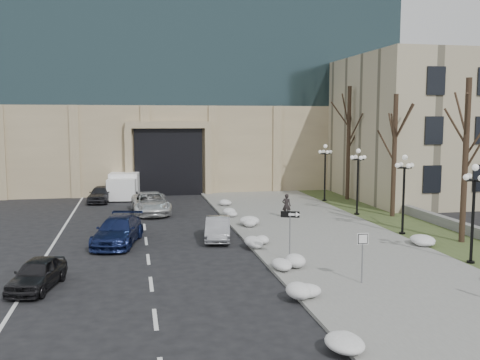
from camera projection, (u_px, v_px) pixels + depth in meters
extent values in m
plane|color=black|center=(357.00, 327.00, 17.57)|extent=(160.00, 160.00, 0.00)
cube|color=gray|center=(316.00, 233.00, 31.88)|extent=(9.00, 40.00, 0.12)
cube|color=gray|center=(242.00, 236.00, 31.00)|extent=(0.30, 40.00, 0.14)
cube|color=#3B4924|center=(415.00, 228.00, 33.16)|extent=(4.00, 40.00, 0.10)
cube|color=gray|center=(428.00, 217.00, 35.46)|extent=(0.50, 30.00, 0.70)
cube|color=tan|center=(181.00, 145.00, 57.63)|extent=(40.00, 20.00, 8.00)
cube|color=black|center=(168.00, 161.00, 48.58)|extent=(6.00, 2.50, 6.00)
cube|color=tan|center=(168.00, 125.00, 46.84)|extent=(7.50, 0.60, 0.60)
cube|color=tan|center=(129.00, 163.00, 46.53)|extent=(0.60, 0.60, 6.00)
cube|color=tan|center=(208.00, 162.00, 47.90)|extent=(0.60, 0.60, 6.00)
cube|color=tan|center=(459.00, 128.00, 48.47)|extent=(22.00, 18.00, 12.00)
cube|color=black|center=(432.00, 179.00, 38.53)|extent=(1.40, 0.25, 2.00)
cube|color=black|center=(434.00, 130.00, 38.14)|extent=(1.40, 0.25, 2.00)
cube|color=black|center=(436.00, 81.00, 37.74)|extent=(1.40, 0.25, 2.00)
imported|color=black|center=(37.00, 274.00, 21.45)|extent=(2.23, 3.89, 1.25)
imported|color=#9E9FA5|center=(218.00, 229.00, 30.17)|extent=(2.02, 4.09, 1.29)
imported|color=navy|center=(118.00, 231.00, 29.08)|extent=(3.12, 5.44, 1.48)
imported|color=silver|center=(151.00, 203.00, 38.59)|extent=(2.82, 5.65, 1.54)
imported|color=#2B2C30|center=(101.00, 194.00, 43.84)|extent=(2.25, 4.24, 1.38)
imported|color=black|center=(286.00, 206.00, 36.44)|extent=(0.69, 0.57, 1.63)
cube|color=white|center=(127.00, 183.00, 47.67)|extent=(3.01, 5.72, 2.20)
cube|color=white|center=(122.00, 189.00, 44.42)|extent=(2.49, 2.00, 1.76)
cylinder|color=black|center=(109.00, 196.00, 44.61)|extent=(0.36, 0.79, 0.77)
cylinder|color=black|center=(136.00, 196.00, 44.80)|extent=(0.36, 0.79, 0.77)
cylinder|color=black|center=(117.00, 189.00, 49.28)|extent=(0.36, 0.79, 0.77)
cylinder|color=black|center=(141.00, 189.00, 49.47)|extent=(0.36, 0.79, 0.77)
cylinder|color=slate|center=(290.00, 238.00, 25.27)|extent=(0.06, 0.06, 2.44)
cube|color=black|center=(290.00, 214.00, 25.14)|extent=(0.85, 0.33, 0.30)
cube|color=white|center=(293.00, 215.00, 25.10)|extent=(0.40, 0.15, 0.11)
cone|color=white|center=(298.00, 215.00, 25.06)|extent=(0.28, 0.30, 0.24)
cylinder|color=slate|center=(362.00, 260.00, 21.81)|extent=(0.06, 0.06, 2.16)
cube|color=white|center=(363.00, 239.00, 21.71)|extent=(0.47, 0.08, 0.47)
cube|color=black|center=(363.00, 239.00, 21.69)|extent=(0.41, 0.04, 0.41)
cube|color=white|center=(363.00, 239.00, 21.68)|extent=(0.35, 0.04, 0.35)
ellipsoid|color=white|center=(350.00, 338.00, 15.98)|extent=(1.10, 1.60, 0.36)
ellipsoid|color=white|center=(310.00, 296.00, 19.78)|extent=(1.10, 1.60, 0.36)
ellipsoid|color=white|center=(287.00, 264.00, 24.13)|extent=(1.10, 1.60, 0.36)
ellipsoid|color=white|center=(258.00, 243.00, 28.28)|extent=(1.10, 1.60, 0.36)
ellipsoid|color=white|center=(243.00, 223.00, 33.58)|extent=(1.10, 1.60, 0.36)
ellipsoid|color=white|center=(228.00, 213.00, 37.00)|extent=(1.10, 1.60, 0.36)
ellipsoid|color=white|center=(223.00, 203.00, 41.40)|extent=(1.10, 1.60, 0.36)
ellipsoid|color=white|center=(423.00, 242.00, 28.32)|extent=(1.10, 1.60, 0.36)
cylinder|color=black|center=(471.00, 263.00, 25.03)|extent=(0.36, 0.36, 0.20)
cylinder|color=black|center=(473.00, 223.00, 24.81)|extent=(0.14, 0.14, 4.00)
cylinder|color=black|center=(475.00, 180.00, 24.58)|extent=(0.10, 0.90, 0.10)
cylinder|color=black|center=(475.00, 180.00, 24.58)|extent=(0.90, 0.10, 0.10)
sphere|color=white|center=(475.00, 167.00, 24.52)|extent=(0.32, 0.32, 0.32)
sphere|color=white|center=(466.00, 177.00, 24.48)|extent=(0.28, 0.28, 0.28)
sphere|color=white|center=(469.00, 176.00, 25.01)|extent=(0.28, 0.28, 0.28)
cylinder|color=black|center=(402.00, 234.00, 31.36)|extent=(0.36, 0.36, 0.20)
cylinder|color=black|center=(403.00, 202.00, 31.14)|extent=(0.14, 0.14, 4.00)
cylinder|color=black|center=(405.00, 168.00, 30.91)|extent=(0.10, 0.90, 0.10)
cylinder|color=black|center=(405.00, 168.00, 30.91)|extent=(0.90, 0.10, 0.10)
sphere|color=white|center=(405.00, 157.00, 30.85)|extent=(0.32, 0.32, 0.32)
sphere|color=white|center=(412.00, 165.00, 30.99)|extent=(0.28, 0.28, 0.28)
sphere|color=white|center=(397.00, 165.00, 30.81)|extent=(0.28, 0.28, 0.28)
sphere|color=white|center=(401.00, 165.00, 31.34)|extent=(0.28, 0.28, 0.28)
sphere|color=white|center=(409.00, 166.00, 30.46)|extent=(0.28, 0.28, 0.28)
cylinder|color=black|center=(357.00, 215.00, 37.69)|extent=(0.36, 0.36, 0.20)
cylinder|color=black|center=(357.00, 188.00, 37.47)|extent=(0.14, 0.14, 4.00)
cylinder|color=black|center=(358.00, 159.00, 37.25)|extent=(0.10, 0.90, 0.10)
cylinder|color=black|center=(358.00, 159.00, 37.25)|extent=(0.90, 0.10, 0.10)
sphere|color=white|center=(358.00, 151.00, 37.18)|extent=(0.32, 0.32, 0.32)
sphere|color=white|center=(364.00, 157.00, 37.32)|extent=(0.28, 0.28, 0.28)
sphere|color=white|center=(352.00, 157.00, 37.14)|extent=(0.28, 0.28, 0.28)
sphere|color=white|center=(356.00, 157.00, 37.67)|extent=(0.28, 0.28, 0.28)
sphere|color=white|center=(361.00, 158.00, 36.79)|extent=(0.28, 0.28, 0.28)
cylinder|color=black|center=(324.00, 201.00, 44.02)|extent=(0.36, 0.36, 0.20)
cylinder|color=black|center=(325.00, 178.00, 43.80)|extent=(0.14, 0.14, 4.00)
cylinder|color=black|center=(325.00, 154.00, 43.58)|extent=(0.10, 0.90, 0.10)
cylinder|color=black|center=(325.00, 154.00, 43.58)|extent=(0.90, 0.10, 0.10)
sphere|color=white|center=(325.00, 146.00, 43.51)|extent=(0.32, 0.32, 0.32)
sphere|color=white|center=(331.00, 152.00, 43.65)|extent=(0.28, 0.28, 0.28)
sphere|color=white|center=(320.00, 152.00, 43.47)|extent=(0.28, 0.28, 0.28)
sphere|color=white|center=(323.00, 151.00, 44.00)|extent=(0.28, 0.28, 0.28)
sphere|color=white|center=(327.00, 152.00, 43.12)|extent=(0.28, 0.28, 0.28)
cylinder|color=black|center=(465.00, 162.00, 28.85)|extent=(0.32, 0.32, 9.00)
cylinder|color=black|center=(394.00, 156.00, 36.67)|extent=(0.32, 0.32, 8.50)
cylinder|color=black|center=(348.00, 144.00, 44.41)|extent=(0.32, 0.32, 9.50)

